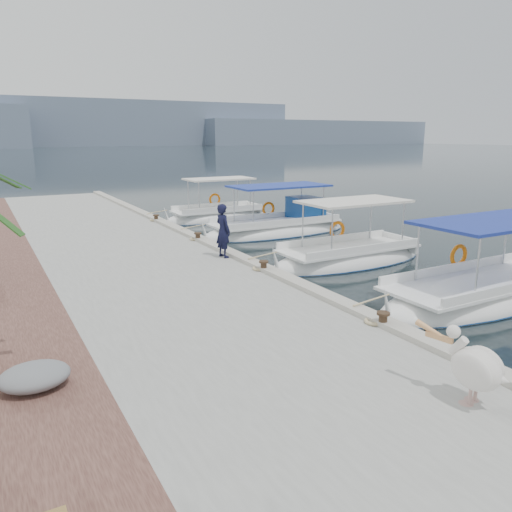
% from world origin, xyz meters
% --- Properties ---
extents(ground, '(400.00, 400.00, 0.00)m').
position_xyz_m(ground, '(0.00, 0.00, 0.00)').
color(ground, black).
rests_on(ground, ground).
extents(concrete_quay, '(6.00, 40.00, 0.50)m').
position_xyz_m(concrete_quay, '(-3.00, 5.00, 0.25)').
color(concrete_quay, gray).
rests_on(concrete_quay, ground).
extents(quay_curb, '(0.44, 40.00, 0.12)m').
position_xyz_m(quay_curb, '(-0.22, 5.00, 0.56)').
color(quay_curb, '#A4A092').
rests_on(quay_curb, concrete_quay).
extents(distant_hills, '(330.00, 60.00, 18.00)m').
position_xyz_m(distant_hills, '(29.61, 201.49, 7.61)').
color(distant_hills, slate).
rests_on(distant_hills, ground).
extents(fishing_caique_b, '(7.48, 2.53, 2.83)m').
position_xyz_m(fishing_caique_b, '(4.33, -2.48, 0.12)').
color(fishing_caique_b, white).
rests_on(fishing_caique_b, ground).
extents(fishing_caique_c, '(6.27, 2.25, 2.83)m').
position_xyz_m(fishing_caique_c, '(3.73, 2.57, 0.13)').
color(fishing_caique_c, white).
rests_on(fishing_caique_c, ground).
extents(fishing_caique_d, '(7.38, 2.45, 2.83)m').
position_xyz_m(fishing_caique_d, '(4.38, 8.42, 0.19)').
color(fishing_caique_d, white).
rests_on(fishing_caique_d, ground).
extents(fishing_caique_e, '(5.84, 1.99, 2.83)m').
position_xyz_m(fishing_caique_e, '(3.51, 13.10, 0.13)').
color(fishing_caique_e, white).
rests_on(fishing_caique_e, ground).
extents(mooring_bollards, '(0.28, 20.28, 0.33)m').
position_xyz_m(mooring_bollards, '(-0.35, 1.50, 0.69)').
color(mooring_bollards, black).
rests_on(mooring_bollards, concrete_quay).
extents(pelican, '(0.65, 1.47, 1.13)m').
position_xyz_m(pelican, '(-1.33, -6.42, 1.08)').
color(pelican, tan).
rests_on(pelican, concrete_quay).
extents(fisherman, '(0.52, 0.70, 1.77)m').
position_xyz_m(fisherman, '(-0.60, 3.72, 1.38)').
color(fisherman, black).
rests_on(fisherman, concrete_quay).
extents(tarp_bundle, '(1.10, 0.90, 0.40)m').
position_xyz_m(tarp_bundle, '(-7.02, -2.76, 0.70)').
color(tarp_bundle, slate).
rests_on(tarp_bundle, cobblestone_strip).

